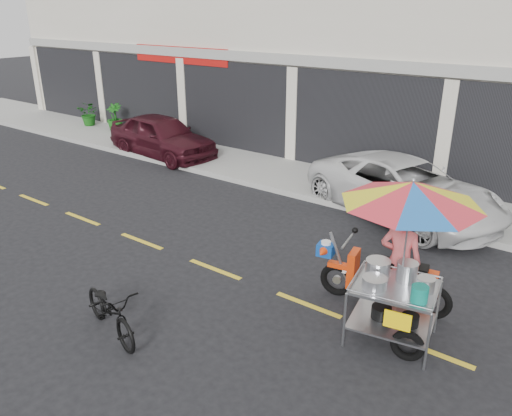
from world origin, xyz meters
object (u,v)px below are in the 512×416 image
Objects in this scene: white_pickup at (404,188)px; near_bicycle at (110,310)px; maroon_sedan at (162,136)px; food_vendor_rig at (403,234)px.

white_pickup reaches higher than near_bicycle.
maroon_sedan is at bearing 108.41° from white_pickup.
white_pickup is 3.04× the size of near_bicycle.
food_vendor_rig is at bearing -140.98° from white_pickup.
near_bicycle is (6.32, -7.08, -0.27)m from maroon_sedan.
food_vendor_rig is (3.25, 2.65, 1.14)m from near_bicycle.
white_pickup is (8.05, -0.15, -0.02)m from maroon_sedan.
maroon_sedan is at bearing 145.20° from food_vendor_rig.
food_vendor_rig reaches higher than maroon_sedan.
near_bicycle is (-1.73, -6.93, -0.25)m from white_pickup.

